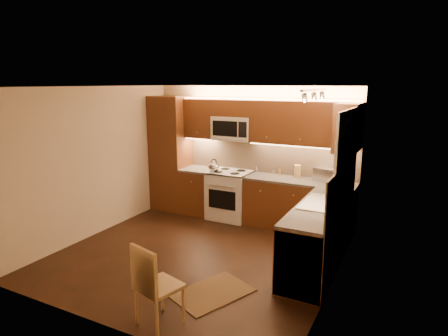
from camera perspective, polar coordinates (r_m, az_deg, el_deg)
The scene contains 37 objects.
floor at distance 6.08m, azimuth -3.70°, elevation -12.45°, with size 4.00×4.00×0.01m, color black.
ceiling at distance 5.52m, azimuth -4.07°, elevation 11.81°, with size 4.00×4.00×0.01m, color beige.
wall_back at distance 7.42m, azimuth 4.07°, elevation 2.26°, with size 4.00×0.01×2.50m, color beige.
wall_front at distance 4.15m, azimuth -18.27°, elevation -6.55°, with size 4.00×0.01×2.50m, color beige.
wall_left at distance 6.90m, azimuth -18.30°, elevation 0.87°, with size 0.01×4.00×2.50m, color beige.
wall_right at distance 4.98m, azimuth 16.33°, elevation -3.30°, with size 0.01×4.00×2.50m, color beige.
pantry at distance 7.97m, azimuth -7.79°, elevation 2.15°, with size 0.70×0.60×2.30m, color #481C0F.
base_cab_back_left at distance 7.78m, azimuth -3.63°, elevation -3.46°, with size 0.62×0.60×0.86m, color #481C0F.
counter_back_left at distance 7.67m, azimuth -3.68°, elevation -0.22°, with size 0.62×0.60×0.04m, color #343230.
base_cab_back_right at distance 7.01m, azimuth 10.87°, elevation -5.47°, with size 1.92×0.60×0.86m, color #481C0F.
counter_back_right at distance 6.89m, azimuth 11.02°, elevation -1.90°, with size 1.92×0.60×0.04m, color #343230.
base_cab_right at distance 5.67m, azimuth 13.59°, elevation -9.97°, with size 0.60×2.00×0.86m, color #481C0F.
counter_right at distance 5.52m, azimuth 13.83°, elevation -5.64°, with size 0.60×2.00×0.04m, color #343230.
dishwasher at distance 5.04m, azimuth 11.65°, elevation -12.77°, with size 0.58×0.60×0.84m, color silver.
backsplash_back at distance 7.30m, azimuth 6.56°, elevation 1.63°, with size 3.30×0.02×0.60m, color tan.
backsplash_right at distance 5.37m, azimuth 17.01°, elevation -2.75°, with size 0.02×2.00×0.60m, color tan.
upper_cab_back_left at distance 7.63m, azimuth -3.30°, elevation 7.28°, with size 0.62×0.35×0.75m, color #481C0F.
upper_cab_back_right at distance 6.83m, azimuth 11.66°, elevation 6.45°, with size 1.92×0.35×0.75m, color #481C0F.
upper_cab_bridge at distance 7.29m, azimuth 1.43°, elevation 8.79°, with size 0.76×0.35×0.31m, color #481C0F.
upper_cab_right_corner at distance 6.25m, azimuth 17.57°, elevation 5.59°, with size 0.35×0.50×0.75m, color #481C0F.
stove at distance 7.44m, azimuth 0.86°, elevation -3.95°, with size 0.76×0.65×0.92m, color silver, non-canonical shape.
microwave at distance 7.30m, azimuth 1.36°, elevation 5.85°, with size 0.76×0.38×0.44m, color silver, non-canonical shape.
window_frame at distance 5.43m, azimuth 17.51°, elevation 1.71°, with size 0.03×1.44×1.24m, color silver.
window_blinds at distance 5.44m, azimuth 17.30°, elevation 1.73°, with size 0.02×1.36×1.16m, color silver.
sink at distance 5.63m, azimuth 14.24°, elevation -4.28°, with size 0.52×0.86×0.15m, color silver, non-canonical shape.
faucet at distance 5.57m, azimuth 16.08°, elevation -3.75°, with size 0.20×0.04×0.30m, color silver, non-canonical shape.
track_light_bar at distance 5.29m, azimuth 13.12°, elevation 11.07°, with size 0.04×1.20×0.03m, color silver.
kettle at distance 7.26m, azimuth -1.54°, elevation 0.41°, with size 0.22×0.22×0.25m, color silver, non-canonical shape.
toaster_oven at distance 6.88m, azimuth 14.87°, elevation -0.92°, with size 0.39×0.29×0.24m, color silver.
knife_block at distance 7.05m, azimuth 10.72°, elevation -0.46°, with size 0.10×0.16×0.22m, color #B0844F.
spice_jar_a at distance 7.37m, azimuth 4.85°, elevation -0.18°, with size 0.04×0.04×0.11m, color silver.
spice_jar_b at distance 7.37m, azimuth 4.85°, elevation -0.19°, with size 0.04×0.04×0.10m, color brown.
spice_jar_c at distance 7.19m, azimuth 7.32°, elevation -0.59°, with size 0.04×0.04×0.10m, color silver.
spice_jar_d at distance 7.22m, azimuth 8.13°, elevation -0.55°, with size 0.05×0.05×0.10m, color olive.
soap_bottle at distance 5.99m, azimuth 17.17°, elevation -3.36°, with size 0.08×0.08×0.17m, color #B9B8BD.
rug at distance 5.06m, azimuth -1.72°, elevation -17.80°, with size 0.63×0.95×0.01m, color black.
dining_chair at distance 4.35m, azimuth -9.47°, elevation -16.47°, with size 0.41×0.41×0.93m, color #B0844F, non-canonical shape.
Camera 1 is at (2.85, -4.73, 2.56)m, focal length 31.17 mm.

